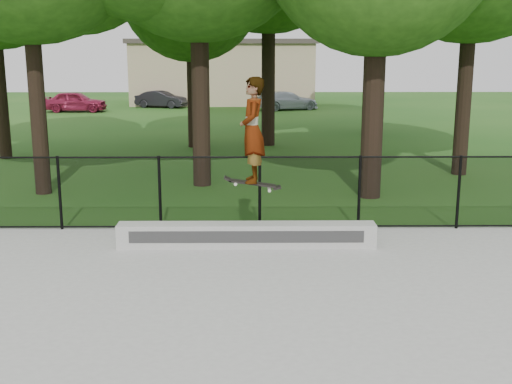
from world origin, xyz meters
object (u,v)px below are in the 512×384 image
car_a (76,101)px  car_c (287,101)px  skater_airborne (252,132)px  car_b (161,99)px  grind_ledge (247,235)px

car_a → car_c: car_a is taller
car_a → skater_airborne: skater_airborne is taller
car_b → car_c: 8.11m
car_a → skater_airborne: (10.40, -27.15, 1.59)m
car_c → car_b: bearing=58.3°
car_a → skater_airborne: size_ratio=1.80×
car_c → grind_ledge: bearing=155.0°
car_b → skater_airborne: (5.71, -29.98, 1.67)m
grind_ledge → car_a: car_a is taller
car_a → car_c: 12.69m
car_a → car_b: bearing=-58.8°
car_a → skater_airborne: bearing=-159.0°
car_b → car_c: (7.95, -1.60, 0.03)m
grind_ledge → car_b: 30.35m
grind_ledge → car_a: size_ratio=1.32×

